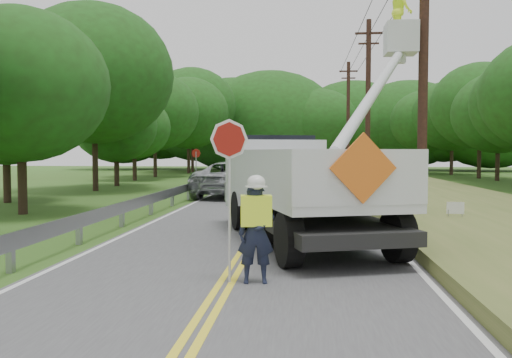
{
  "coord_description": "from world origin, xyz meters",
  "views": [
    {
      "loc": [
        1.34,
        -8.31,
        2.25
      ],
      "look_at": [
        0.0,
        6.0,
        1.5
      ],
      "focal_mm": 37.43,
      "sensor_mm": 36.0,
      "label": 1
    }
  ],
  "objects": [
    {
      "name": "tall_grass_verge",
      "position": [
        7.1,
        14.0,
        0.15
      ],
      "size": [
        7.0,
        96.0,
        0.3
      ],
      "primitive_type": "cube",
      "color": "#4F612A",
      "rests_on": "ground"
    },
    {
      "name": "suv_silver",
      "position": [
        -2.1,
        17.74,
        0.89
      ],
      "size": [
        3.91,
        6.64,
        1.73
      ],
      "primitive_type": "imported",
      "rotation": [
        0.0,
        0.0,
        2.97
      ],
      "color": "#A8ACB0",
      "rests_on": "road"
    },
    {
      "name": "yard_sign",
      "position": [
        5.8,
        8.05,
        0.52
      ],
      "size": [
        0.5,
        0.06,
        0.73
      ],
      "color": "white",
      "rests_on": "ground"
    },
    {
      "name": "road",
      "position": [
        0.0,
        14.0,
        0.01
      ],
      "size": [
        7.2,
        96.0,
        0.03
      ],
      "color": "#4A494C",
      "rests_on": "ground"
    },
    {
      "name": "ground",
      "position": [
        0.0,
        0.0,
        0.0
      ],
      "size": [
        140.0,
        140.0,
        0.0
      ],
      "primitive_type": "plane",
      "color": "#35511B",
      "rests_on": "ground"
    },
    {
      "name": "bucket_truck",
      "position": [
        1.13,
        6.17,
        1.68
      ],
      "size": [
        5.95,
        8.65,
        7.5
      ],
      "color": "black",
      "rests_on": "road"
    },
    {
      "name": "stop_sign_permanent",
      "position": [
        -4.74,
        20.88,
        1.57
      ],
      "size": [
        0.51,
        0.06,
        2.38
      ],
      "color": "gray",
      "rests_on": "ground"
    },
    {
      "name": "treeline_left",
      "position": [
        -10.61,
        30.85,
        5.89
      ],
      "size": [
        10.18,
        54.58,
        11.22
      ],
      "color": "#332319",
      "rests_on": "ground"
    },
    {
      "name": "utility_poles",
      "position": [
        5.0,
        17.02,
        5.27
      ],
      "size": [
        1.6,
        43.3,
        10.0
      ],
      "color": "black",
      "rests_on": "ground"
    },
    {
      "name": "guardrail",
      "position": [
        -4.02,
        14.91,
        0.55
      ],
      "size": [
        0.18,
        48.0,
        0.77
      ],
      "color": "gray",
      "rests_on": "ground"
    },
    {
      "name": "suv_darkgrey",
      "position": [
        -1.33,
        23.65,
        0.77
      ],
      "size": [
        2.24,
        5.25,
        1.51
      ],
      "primitive_type": "imported",
      "rotation": [
        0.0,
        0.0,
        3.12
      ],
      "color": "#33363A",
      "rests_on": "road"
    },
    {
      "name": "flagger",
      "position": [
        0.49,
        0.6,
        1.01
      ],
      "size": [
        1.09,
        0.49,
        2.77
      ],
      "color": "#191E33",
      "rests_on": "road"
    },
    {
      "name": "treeline_horizon",
      "position": [
        0.79,
        56.26,
        5.5
      ],
      "size": [
        56.43,
        14.27,
        12.86
      ],
      "color": "#214116",
      "rests_on": "ground"
    }
  ]
}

